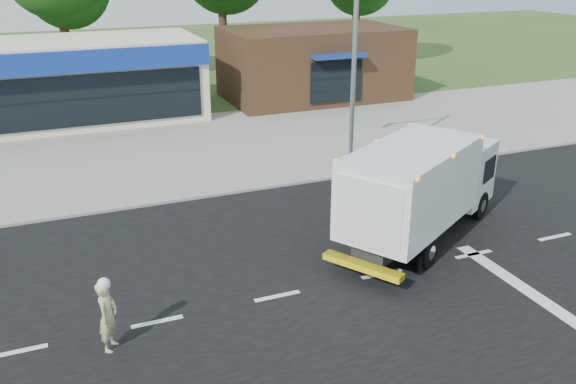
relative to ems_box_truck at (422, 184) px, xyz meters
name	(u,v)px	position (x,y,z in m)	size (l,w,h in m)	color
ground	(382,274)	(-2.08, -1.48, -1.78)	(120.00, 120.00, 0.00)	#385123
road_asphalt	(382,274)	(-2.08, -1.48, -1.77)	(60.00, 14.00, 0.02)	black
sidewalk	(273,175)	(-2.08, 6.72, -1.72)	(60.00, 2.40, 0.12)	gray
parking_apron	(229,136)	(-2.08, 12.52, -1.77)	(60.00, 9.00, 0.02)	gray
lane_markings	(454,288)	(-0.73, -2.83, -1.76)	(55.20, 7.00, 0.01)	silver
ems_box_truck	(422,184)	(0.00, 0.00, 0.00)	(7.05, 5.43, 3.08)	black
emergency_worker	(108,314)	(-9.19, -2.09, -0.92)	(0.62, 0.71, 1.74)	tan
retail_strip_mall	(14,85)	(-11.08, 18.45, 0.24)	(18.00, 6.20, 4.00)	beige
brown_storefront	(313,63)	(4.92, 18.50, 0.22)	(10.00, 6.70, 4.00)	#382316
traffic_signal_pole	(339,45)	(0.27, 6.12, 3.15)	(3.51, 0.25, 8.00)	gray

